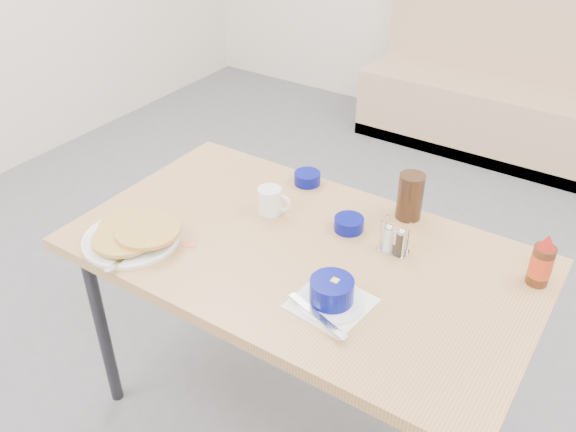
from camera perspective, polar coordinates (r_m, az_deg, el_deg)
The scene contains 11 objects.
booth_bench at distance 4.15m, azimuth 20.63°, elevation 10.18°, with size 1.90×0.56×1.22m.
dining_table at distance 1.88m, azimuth 1.28°, elevation -4.62°, with size 1.40×0.80×0.76m.
pancake_plate at distance 1.93m, azimuth -14.31°, elevation -1.71°, with size 0.30×0.31×0.05m.
coffee_mug at distance 1.99m, azimuth -1.62°, elevation 1.47°, with size 0.11×0.08×0.09m.
grits_setting at distance 1.64m, azimuth 4.08°, elevation -7.32°, with size 0.22×0.23×0.08m.
creamer_bowl at distance 2.16m, azimuth 1.82°, elevation 3.56°, with size 0.09×0.09×0.04m.
butter_bowl at distance 1.93m, azimuth 5.72°, elevation -0.74°, with size 0.09×0.09×0.04m.
amber_tumbler at distance 1.99m, azimuth 11.36°, elevation 1.81°, with size 0.08×0.08×0.16m, color #311D0F.
condiment_caddy at distance 1.84m, azimuth 9.90°, elevation -2.35°, with size 0.09×0.05×0.11m.
syrup_bottle at distance 1.82m, azimuth 22.65°, elevation -4.04°, with size 0.06×0.06×0.16m.
sugar_wrapper at distance 1.89m, azimuth -9.16°, elevation -2.66°, with size 0.04×0.03×0.00m, color #F46A51.
Camera 1 is at (0.78, -1.00, 1.87)m, focal length 38.00 mm.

